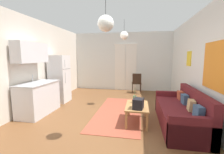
{
  "coord_description": "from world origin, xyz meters",
  "views": [
    {
      "loc": [
        0.84,
        -3.44,
        1.6
      ],
      "look_at": [
        -0.07,
        1.57,
        0.92
      ],
      "focal_mm": 24.12,
      "sensor_mm": 36.0,
      "label": 1
    }
  ],
  "objects_px": {
    "bamboo_vase": "(135,99)",
    "pendant_lamp_far": "(124,35)",
    "handbag": "(138,103)",
    "refrigerator": "(60,79)",
    "couch": "(182,114)",
    "accent_chair": "(137,82)",
    "pendant_lamp_near": "(106,24)",
    "coffee_table": "(137,108)"
  },
  "relations": [
    {
      "from": "couch",
      "to": "handbag",
      "type": "distance_m",
      "value": 1.09
    },
    {
      "from": "accent_chair",
      "to": "refrigerator",
      "type": "bearing_deg",
      "value": 30.03
    },
    {
      "from": "bamboo_vase",
      "to": "handbag",
      "type": "height_order",
      "value": "bamboo_vase"
    },
    {
      "from": "couch",
      "to": "handbag",
      "type": "relative_size",
      "value": 6.01
    },
    {
      "from": "pendant_lamp_near",
      "to": "pendant_lamp_far",
      "type": "height_order",
      "value": "same"
    },
    {
      "from": "couch",
      "to": "refrigerator",
      "type": "xyz_separation_m",
      "value": [
        -3.8,
        1.27,
        0.55
      ]
    },
    {
      "from": "couch",
      "to": "accent_chair",
      "type": "relative_size",
      "value": 2.3
    },
    {
      "from": "bamboo_vase",
      "to": "accent_chair",
      "type": "relative_size",
      "value": 0.44
    },
    {
      "from": "couch",
      "to": "pendant_lamp_near",
      "type": "distance_m",
      "value": 2.66
    },
    {
      "from": "coffee_table",
      "to": "pendant_lamp_far",
      "type": "xyz_separation_m",
      "value": [
        -0.46,
        1.28,
        1.9
      ]
    },
    {
      "from": "handbag",
      "to": "refrigerator",
      "type": "xyz_separation_m",
      "value": [
        -2.78,
        1.54,
        0.27
      ]
    },
    {
      "from": "coffee_table",
      "to": "accent_chair",
      "type": "distance_m",
      "value": 3.11
    },
    {
      "from": "couch",
      "to": "accent_chair",
      "type": "distance_m",
      "value": 3.28
    },
    {
      "from": "refrigerator",
      "to": "pendant_lamp_far",
      "type": "bearing_deg",
      "value": -0.57
    },
    {
      "from": "couch",
      "to": "handbag",
      "type": "bearing_deg",
      "value": -165.13
    },
    {
      "from": "refrigerator",
      "to": "pendant_lamp_far",
      "type": "height_order",
      "value": "pendant_lamp_far"
    },
    {
      "from": "bamboo_vase",
      "to": "accent_chair",
      "type": "height_order",
      "value": "accent_chair"
    },
    {
      "from": "pendant_lamp_near",
      "to": "handbag",
      "type": "bearing_deg",
      "value": 48.7
    },
    {
      "from": "handbag",
      "to": "pendant_lamp_near",
      "type": "distance_m",
      "value": 1.86
    },
    {
      "from": "bamboo_vase",
      "to": "pendant_lamp_near",
      "type": "bearing_deg",
      "value": -113.61
    },
    {
      "from": "coffee_table",
      "to": "handbag",
      "type": "bearing_deg",
      "value": -83.14
    },
    {
      "from": "refrigerator",
      "to": "accent_chair",
      "type": "relative_size",
      "value": 1.87
    },
    {
      "from": "couch",
      "to": "pendant_lamp_far",
      "type": "height_order",
      "value": "pendant_lamp_far"
    },
    {
      "from": "coffee_table",
      "to": "pendant_lamp_near",
      "type": "bearing_deg",
      "value": -121.72
    },
    {
      "from": "pendant_lamp_near",
      "to": "refrigerator",
      "type": "bearing_deg",
      "value": 134.67
    },
    {
      "from": "refrigerator",
      "to": "accent_chair",
      "type": "distance_m",
      "value": 3.25
    },
    {
      "from": "pendant_lamp_near",
      "to": "pendant_lamp_far",
      "type": "distance_m",
      "value": 2.2
    },
    {
      "from": "accent_chair",
      "to": "pendant_lamp_far",
      "type": "xyz_separation_m",
      "value": [
        -0.39,
        -1.82,
        1.78
      ]
    },
    {
      "from": "bamboo_vase",
      "to": "refrigerator",
      "type": "distance_m",
      "value": 2.91
    },
    {
      "from": "couch",
      "to": "coffee_table",
      "type": "relative_size",
      "value": 2.29
    },
    {
      "from": "refrigerator",
      "to": "pendant_lamp_far",
      "type": "distance_m",
      "value": 2.71
    },
    {
      "from": "refrigerator",
      "to": "pendant_lamp_near",
      "type": "xyz_separation_m",
      "value": [
        2.19,
        -2.22,
        1.35
      ]
    },
    {
      "from": "bamboo_vase",
      "to": "pendant_lamp_far",
      "type": "height_order",
      "value": "pendant_lamp_far"
    },
    {
      "from": "coffee_table",
      "to": "accent_chair",
      "type": "height_order",
      "value": "accent_chair"
    },
    {
      "from": "accent_chair",
      "to": "pendant_lamp_far",
      "type": "height_order",
      "value": "pendant_lamp_far"
    },
    {
      "from": "refrigerator",
      "to": "bamboo_vase",
      "type": "bearing_deg",
      "value": -21.73
    },
    {
      "from": "handbag",
      "to": "refrigerator",
      "type": "height_order",
      "value": "refrigerator"
    },
    {
      "from": "coffee_table",
      "to": "bamboo_vase",
      "type": "xyz_separation_m",
      "value": [
        -0.07,
        0.23,
        0.15
      ]
    },
    {
      "from": "bamboo_vase",
      "to": "pendant_lamp_near",
      "type": "distance_m",
      "value": 2.07
    },
    {
      "from": "coffee_table",
      "to": "pendant_lamp_far",
      "type": "relative_size",
      "value": 1.45
    },
    {
      "from": "bamboo_vase",
      "to": "handbag",
      "type": "xyz_separation_m",
      "value": [
        0.09,
        -0.47,
        0.03
      ]
    },
    {
      "from": "accent_chair",
      "to": "handbag",
      "type": "bearing_deg",
      "value": 87.87
    }
  ]
}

